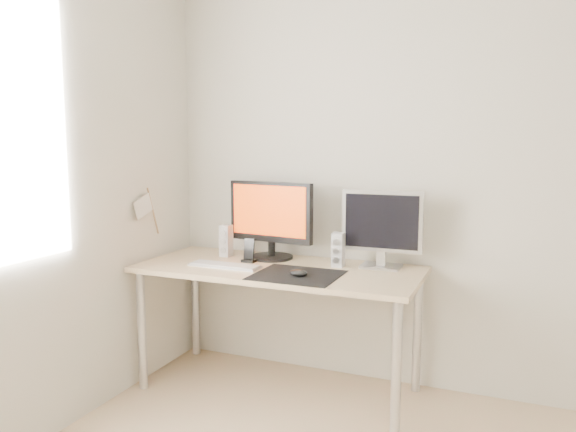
% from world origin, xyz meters
% --- Properties ---
extents(wall_back, '(3.50, 0.00, 3.50)m').
position_xyz_m(wall_back, '(0.00, 1.75, 1.25)').
color(wall_back, silver).
rests_on(wall_back, ground).
extents(mousepad, '(0.45, 0.40, 0.00)m').
position_xyz_m(mousepad, '(-0.76, 1.23, 0.73)').
color(mousepad, black).
rests_on(mousepad, desk).
extents(mouse, '(0.10, 0.06, 0.04)m').
position_xyz_m(mouse, '(-0.74, 1.20, 0.75)').
color(mouse, black).
rests_on(mouse, mousepad).
extents(desk, '(1.60, 0.70, 0.73)m').
position_xyz_m(desk, '(-0.93, 1.38, 0.65)').
color(desk, '#D1B587').
rests_on(desk, ground).
extents(main_monitor, '(0.55, 0.29, 0.47)m').
position_xyz_m(main_monitor, '(-1.06, 1.57, 0.98)').
color(main_monitor, black).
rests_on(main_monitor, desk).
extents(second_monitor, '(0.45, 0.16, 0.43)m').
position_xyz_m(second_monitor, '(-0.39, 1.58, 0.97)').
color(second_monitor, '#AAA9AB').
rests_on(second_monitor, desk).
extents(speaker_left, '(0.06, 0.08, 0.19)m').
position_xyz_m(speaker_left, '(-1.35, 1.52, 0.83)').
color(speaker_left, silver).
rests_on(speaker_left, desk).
extents(speaker_right, '(0.06, 0.08, 0.19)m').
position_xyz_m(speaker_right, '(-0.62, 1.51, 0.83)').
color(speaker_right, silver).
rests_on(speaker_right, desk).
extents(keyboard, '(0.42, 0.12, 0.02)m').
position_xyz_m(keyboard, '(-1.21, 1.27, 0.74)').
color(keyboard, '#AEAEB0').
rests_on(keyboard, desk).
extents(phone_dock, '(0.08, 0.07, 0.14)m').
position_xyz_m(phone_dock, '(-1.14, 1.43, 0.77)').
color(phone_dock, black).
rests_on(phone_dock, desk).
extents(pennant, '(0.01, 0.23, 0.29)m').
position_xyz_m(pennant, '(-1.72, 1.24, 1.05)').
color(pennant, '#A57F54').
rests_on(pennant, wall_left).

